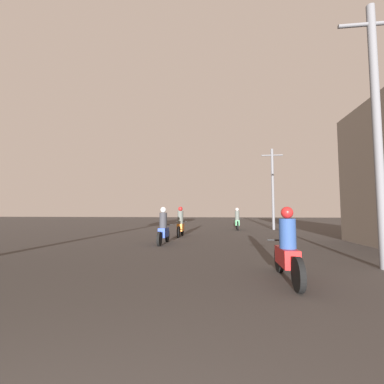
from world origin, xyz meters
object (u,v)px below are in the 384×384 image
(motorcycle_red, at_px, (287,251))
(motorcycle_green, at_px, (237,221))
(utility_pole_near, at_px, (377,126))
(motorcycle_orange, at_px, (181,225))
(utility_pole_far, at_px, (273,187))
(motorcycle_blue, at_px, (163,229))

(motorcycle_red, relative_size, motorcycle_green, 1.09)
(motorcycle_red, xyz_separation_m, utility_pole_near, (2.56, 1.33, 2.91))
(motorcycle_red, distance_m, motorcycle_orange, 9.46)
(motorcycle_orange, relative_size, utility_pole_far, 0.30)
(motorcycle_red, relative_size, motorcycle_blue, 1.03)
(motorcycle_blue, height_order, motorcycle_green, motorcycle_green)
(motorcycle_blue, xyz_separation_m, utility_pole_near, (6.36, -4.10, 2.88))
(motorcycle_orange, height_order, utility_pole_near, utility_pole_near)
(motorcycle_green, relative_size, utility_pole_near, 0.29)
(motorcycle_red, height_order, utility_pole_far, utility_pole_far)
(motorcycle_blue, distance_m, utility_pole_far, 11.55)
(motorcycle_red, xyz_separation_m, motorcycle_green, (-0.18, 14.23, 0.06))
(motorcycle_blue, height_order, utility_pole_far, utility_pole_far)
(motorcycle_orange, xyz_separation_m, utility_pole_near, (6.15, -7.42, 2.85))
(motorcycle_red, xyz_separation_m, utility_pole_far, (2.57, 14.71, 2.67))
(utility_pole_far, bearing_deg, motorcycle_orange, -136.00)
(motorcycle_green, height_order, utility_pole_far, utility_pole_far)
(motorcycle_red, relative_size, motorcycle_orange, 1.11)
(motorcycle_green, bearing_deg, motorcycle_orange, -130.41)
(motorcycle_orange, bearing_deg, motorcycle_green, 59.59)
(motorcycle_orange, height_order, utility_pole_far, utility_pole_far)
(motorcycle_green, bearing_deg, utility_pole_far, 1.41)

